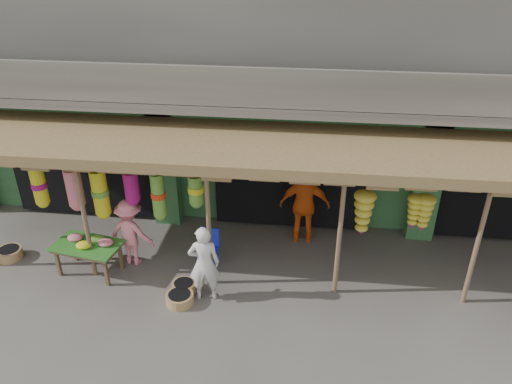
# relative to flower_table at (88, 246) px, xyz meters

# --- Properties ---
(ground) EXTENTS (80.00, 80.00, 0.00)m
(ground) POSITION_rel_flower_table_xyz_m (4.08, 0.12, -0.66)
(ground) COLOR #514C47
(ground) RESTS_ON ground
(building) EXTENTS (16.40, 6.80, 7.00)m
(building) POSITION_rel_flower_table_xyz_m (4.08, 4.99, 2.71)
(building) COLOR gray
(building) RESTS_ON ground
(awning) EXTENTS (14.00, 2.70, 2.79)m
(awning) POSITION_rel_flower_table_xyz_m (3.94, 0.92, 1.91)
(awning) COLOR brown
(awning) RESTS_ON ground
(flower_table) EXTENTS (1.49, 1.03, 0.82)m
(flower_table) POSITION_rel_flower_table_xyz_m (0.00, 0.00, 0.00)
(flower_table) COLOR brown
(flower_table) RESTS_ON ground
(blue_chair) EXTENTS (0.45, 0.46, 0.86)m
(blue_chair) POSITION_rel_flower_table_xyz_m (2.41, 0.55, -0.18)
(blue_chair) COLOR #1C27B9
(blue_chair) RESTS_ON ground
(basket_left) EXTENTS (0.69, 0.69, 0.23)m
(basket_left) POSITION_rel_flower_table_xyz_m (-2.01, 0.25, -0.55)
(basket_left) COLOR olive
(basket_left) RESTS_ON ground
(basket_mid) EXTENTS (0.69, 0.69, 0.21)m
(basket_mid) POSITION_rel_flower_table_xyz_m (2.08, -0.75, -0.56)
(basket_mid) COLOR #8A603D
(basket_mid) RESTS_ON ground
(basket_right) EXTENTS (0.57, 0.57, 0.22)m
(basket_right) POSITION_rel_flower_table_xyz_m (2.08, -0.42, -0.55)
(basket_right) COLOR #A78A4E
(basket_right) RESTS_ON ground
(person_front) EXTENTS (0.66, 0.49, 1.64)m
(person_front) POSITION_rel_flower_table_xyz_m (2.55, -0.52, 0.16)
(person_front) COLOR silver
(person_front) RESTS_ON ground
(person_vendor) EXTENTS (1.13, 0.48, 1.91)m
(person_vendor) POSITION_rel_flower_table_xyz_m (4.39, 1.69, 0.30)
(person_vendor) COLOR orange
(person_vendor) RESTS_ON ground
(person_shopper) EXTENTS (1.08, 0.75, 1.53)m
(person_shopper) POSITION_rel_flower_table_xyz_m (0.77, 0.43, 0.11)
(person_shopper) COLOR pink
(person_shopper) RESTS_ON ground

